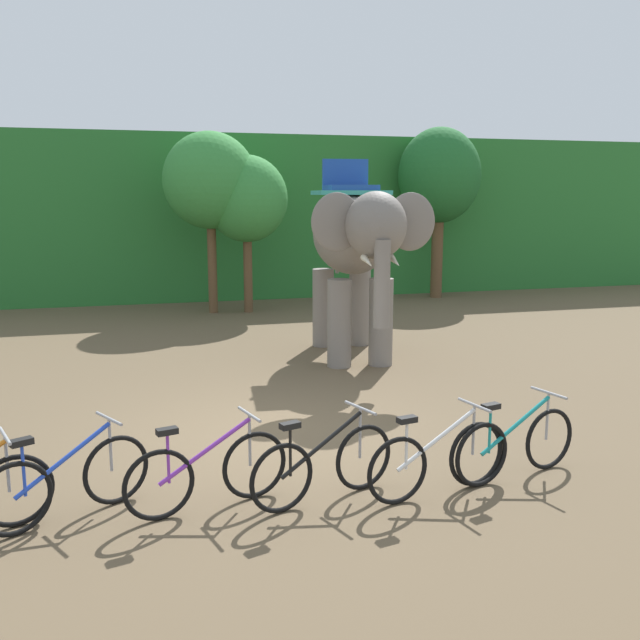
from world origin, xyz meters
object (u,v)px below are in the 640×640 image
object	(u,v)px
elephant	(354,243)
bike_black	(324,465)
bike_blue	(67,481)
bike_purple	(208,472)
tree_center	(210,181)
bike_white	(438,459)
bike_teal	(516,444)
tree_right	(247,199)
tree_left	(439,177)

from	to	relation	value
elephant	bike_black	size ratio (longest dim) A/B	2.57
bike_blue	bike_purple	distance (m)	1.33
tree_center	bike_purple	size ratio (longest dim) A/B	2.83
bike_blue	bike_white	distance (m)	3.68
bike_white	bike_teal	world-z (taller)	same
bike_black	bike_white	world-z (taller)	same
tree_right	bike_teal	size ratio (longest dim) A/B	2.47
elephant	bike_black	xyz separation A→B (m)	(-2.23, -5.91, -1.82)
tree_center	bike_white	world-z (taller)	tree_center
elephant	bike_purple	size ratio (longest dim) A/B	2.53
elephant	tree_right	bearing A→B (deg)	100.14
bike_purple	bike_teal	world-z (taller)	same
tree_right	bike_black	xyz separation A→B (m)	(-1.17, -11.81, -2.59)
tree_left	bike_black	bearing A→B (deg)	-118.87
tree_right	bike_blue	world-z (taller)	tree_right
bike_blue	bike_purple	bearing A→B (deg)	-5.66
elephant	bike_blue	xyz separation A→B (m)	(-4.71, -5.66, -1.82)
tree_left	bike_teal	xyz separation A→B (m)	(-4.98, -13.00, -3.25)
tree_left	bike_purple	bearing A→B (deg)	-122.86
tree_right	bike_blue	xyz separation A→B (m)	(-3.65, -11.56, -2.59)
tree_right	bike_blue	size ratio (longest dim) A/B	2.69
tree_right	elephant	world-z (taller)	tree_right
elephant	bike_white	world-z (taller)	elephant
tree_left	elephant	bearing A→B (deg)	-124.86
bike_white	tree_right	bearing A→B (deg)	90.02
bike_teal	tree_left	bearing A→B (deg)	69.05
tree_center	bike_black	size ratio (longest dim) A/B	2.87
bike_blue	tree_left	bearing A→B (deg)	52.90
bike_blue	bike_white	xyz separation A→B (m)	(3.66, -0.42, 0.00)
bike_purple	bike_teal	xyz separation A→B (m)	(3.36, -0.10, 0.00)
bike_black	tree_left	bearing A→B (deg)	61.13
tree_right	bike_purple	xyz separation A→B (m)	(-2.33, -11.69, -2.59)
bike_black	bike_teal	world-z (taller)	same
tree_center	bike_black	bearing A→B (deg)	-91.20
tree_left	bike_white	xyz separation A→B (m)	(-6.00, -13.19, -3.25)
tree_right	tree_left	bearing A→B (deg)	11.39
bike_blue	bike_purple	xyz separation A→B (m)	(1.32, -0.13, 0.00)
bike_blue	bike_purple	size ratio (longest dim) A/B	0.92
elephant	bike_teal	world-z (taller)	elephant
bike_blue	bike_black	world-z (taller)	same
tree_left	bike_black	size ratio (longest dim) A/B	3.10
bike_white	bike_black	bearing A→B (deg)	171.62
tree_right	bike_purple	world-z (taller)	tree_right
bike_teal	bike_blue	bearing A→B (deg)	177.14
tree_left	bike_black	world-z (taller)	tree_left
tree_center	tree_right	xyz separation A→B (m)	(0.92, -0.15, -0.47)
tree_right	bike_white	world-z (taller)	tree_right
tree_left	bike_white	bearing A→B (deg)	-114.46
tree_left	bike_blue	xyz separation A→B (m)	(-9.66, -12.77, -3.25)
tree_right	bike_teal	bearing A→B (deg)	-85.02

